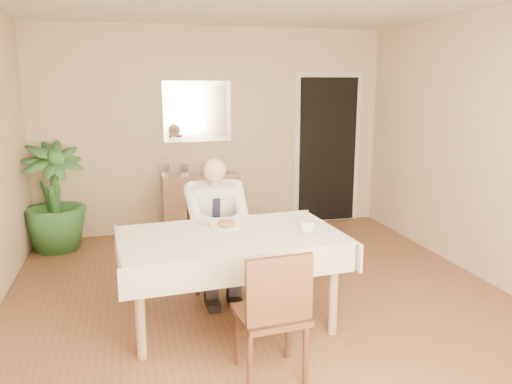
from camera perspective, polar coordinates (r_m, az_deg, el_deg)
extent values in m
plane|color=brown|center=(4.44, 1.15, -13.01)|extent=(5.00, 5.00, 0.00)
cube|color=#CBB18E|center=(6.49, -4.77, 6.99)|extent=(4.50, 0.02, 2.60)
cube|color=#CBB18E|center=(1.85, 22.83, -7.81)|extent=(4.50, 0.02, 2.60)
cube|color=#CBB18E|center=(5.14, 26.25, 4.34)|extent=(0.02, 5.00, 2.60)
cube|color=silver|center=(1.82, 22.85, -3.16)|extent=(1.34, 0.02, 1.44)
cube|color=white|center=(1.83, 22.47, -3.01)|extent=(1.18, 0.02, 1.28)
cube|color=silver|center=(6.93, 8.09, 4.76)|extent=(0.96, 0.03, 2.10)
cube|color=black|center=(6.90, 8.18, 4.72)|extent=(0.80, 0.05, 1.95)
cube|color=silver|center=(6.41, -6.73, 9.12)|extent=(0.86, 0.03, 0.76)
cube|color=white|center=(6.39, -6.70, 9.11)|extent=(0.74, 0.02, 0.64)
cube|color=tan|center=(3.92, -2.94, -5.25)|extent=(1.65, 1.00, 0.04)
cube|color=#F7EBCC|center=(3.91, -2.94, -4.89)|extent=(1.76, 1.11, 0.01)
cube|color=#F7EBCC|center=(3.48, -1.25, -8.93)|extent=(1.70, 0.12, 0.22)
cube|color=#F7EBCC|center=(4.41, -4.23, -4.33)|extent=(1.70, 0.12, 0.22)
cube|color=#F7EBCC|center=(3.88, -15.43, -7.15)|extent=(0.08, 1.00, 0.22)
cube|color=#F7EBCC|center=(4.19, 8.61, -5.36)|extent=(0.08, 1.00, 0.22)
cylinder|color=tan|center=(3.64, -13.13, -13.27)|extent=(0.07, 0.07, 0.70)
cylinder|color=tan|center=(3.92, 8.82, -11.16)|extent=(0.07, 0.07, 0.70)
cylinder|color=tan|center=(4.32, -13.40, -9.07)|extent=(0.07, 0.07, 0.70)
cylinder|color=tan|center=(4.56, 5.15, -7.62)|extent=(0.07, 0.07, 0.70)
cube|color=#472616|center=(4.75, -4.84, -5.43)|extent=(0.47, 0.47, 0.04)
cube|color=#472616|center=(4.87, -5.30, -1.77)|extent=(0.45, 0.07, 0.44)
cylinder|color=#472616|center=(4.62, -6.74, -9.11)|extent=(0.04, 0.04, 0.44)
cylinder|color=#472616|center=(4.68, -2.07, -8.74)|extent=(0.04, 0.04, 0.44)
cylinder|color=#472616|center=(4.98, -7.34, -7.54)|extent=(0.04, 0.04, 0.44)
cylinder|color=#472616|center=(5.03, -3.00, -7.22)|extent=(0.04, 0.04, 0.44)
cube|color=#472616|center=(3.33, 1.65, -13.85)|extent=(0.46, 0.46, 0.04)
cube|color=#472616|center=(3.05, 2.69, -11.13)|extent=(0.43, 0.08, 0.42)
cylinder|color=#472616|center=(3.24, -0.71, -19.20)|extent=(0.04, 0.04, 0.42)
cylinder|color=#472616|center=(3.34, 5.70, -18.30)|extent=(0.04, 0.04, 0.42)
cylinder|color=#472616|center=(3.55, -2.16, -16.21)|extent=(0.04, 0.04, 0.42)
cylinder|color=#472616|center=(3.63, 3.67, -15.50)|extent=(0.04, 0.04, 0.42)
cube|color=white|center=(4.63, -4.82, -2.12)|extent=(0.42, 0.31, 0.55)
cube|color=black|center=(4.52, -4.55, -2.87)|extent=(0.06, 0.08, 0.36)
cylinder|color=tan|center=(4.52, -4.79, 1.24)|extent=(0.09, 0.09, 0.08)
sphere|color=tan|center=(4.48, -4.76, 2.50)|extent=(0.21, 0.21, 0.21)
cube|color=black|center=(4.49, -5.60, -5.72)|extent=(0.13, 0.42, 0.13)
cube|color=black|center=(4.52, -3.09, -5.55)|extent=(0.13, 0.42, 0.13)
cube|color=black|center=(4.42, -5.15, -10.01)|extent=(0.11, 0.12, 0.45)
cube|color=black|center=(4.46, -2.58, -9.79)|extent=(0.11, 0.12, 0.45)
cube|color=black|center=(4.44, -4.98, -12.56)|extent=(0.11, 0.26, 0.07)
cube|color=black|center=(4.48, -2.39, -12.33)|extent=(0.11, 0.26, 0.07)
cylinder|color=white|center=(4.08, -3.47, -3.92)|extent=(0.26, 0.26, 0.02)
ellipsoid|color=brown|center=(4.08, -3.48, -3.62)|extent=(0.14, 0.14, 0.06)
cylinder|color=silver|center=(4.03, -2.75, -3.88)|extent=(0.01, 0.13, 0.01)
cylinder|color=silver|center=(4.01, -3.87, -3.96)|extent=(0.01, 0.13, 0.01)
imported|color=white|center=(3.93, 5.85, -4.02)|extent=(0.15, 0.15, 0.10)
cube|color=tan|center=(6.43, -6.28, -1.37)|extent=(0.96, 0.33, 0.77)
cube|color=silver|center=(6.35, -10.38, 2.52)|extent=(0.10, 0.02, 0.14)
cube|color=silver|center=(6.32, -8.17, 2.55)|extent=(0.10, 0.02, 0.14)
cube|color=silver|center=(6.38, -5.58, 2.71)|extent=(0.10, 0.02, 0.14)
imported|color=#2B6027|center=(6.15, -22.11, -0.56)|extent=(0.89, 0.89, 1.25)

